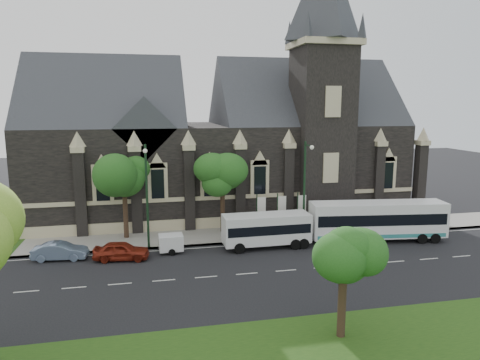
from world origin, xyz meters
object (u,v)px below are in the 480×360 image
object	(u,v)px
tree_walk_right	(224,173)
street_lamp_mid	(147,191)
banner_flag_right	(300,209)
shuttle_bus	(267,228)
banner_flag_left	(260,211)
car_far_red	(121,251)
box_trailer	(171,243)
street_lamp_near	(305,184)
tour_coach	(378,220)
banner_flag_center	(280,210)
sedan	(60,251)
tree_park_east	(346,252)
tree_walk_left	(126,177)

from	to	relation	value
tree_walk_right	street_lamp_mid	bearing A→B (deg)	-153.35
banner_flag_right	shuttle_bus	distance (m)	5.51
banner_flag_left	tree_walk_right	bearing A→B (deg)	150.90
car_far_red	banner_flag_left	bearing A→B (deg)	-64.89
box_trailer	street_lamp_near	bearing A→B (deg)	4.15
banner_flag_right	tour_coach	bearing A→B (deg)	-31.23
banner_flag_center	tour_coach	bearing A→B (deg)	-24.52
street_lamp_near	car_far_red	size ratio (longest dim) A/B	2.07
sedan	street_lamp_mid	bearing A→B (deg)	-75.17
tree_park_east	box_trailer	world-z (taller)	tree_park_east
tree_walk_right	shuttle_bus	world-z (taller)	tree_walk_right
banner_flag_right	tree_walk_right	bearing A→B (deg)	166.40
tree_park_east	banner_flag_left	size ratio (longest dim) A/B	1.57
sedan	tree_walk_right	bearing A→B (deg)	-65.76
tree_park_east	banner_flag_left	xyz separation A→B (m)	(0.11, 18.32, -2.24)
street_lamp_near	tour_coach	world-z (taller)	street_lamp_near
box_trailer	sedan	distance (m)	8.76
street_lamp_near	street_lamp_mid	size ratio (longest dim) A/B	1.00
shuttle_bus	car_far_red	bearing A→B (deg)	-177.53
tree_walk_left	shuttle_bus	bearing A→B (deg)	-23.40
tree_walk_left	sedan	bearing A→B (deg)	-137.43
tree_walk_right	banner_flag_left	size ratio (longest dim) A/B	1.95
sedan	tour_coach	bearing A→B (deg)	-85.65
banner_flag_right	banner_flag_center	bearing A→B (deg)	180.00
street_lamp_mid	banner_flag_right	size ratio (longest dim) A/B	2.25
banner_flag_left	box_trailer	size ratio (longest dim) A/B	1.39
tree_walk_left	sedan	world-z (taller)	tree_walk_left
banner_flag_right	box_trailer	xyz separation A→B (m)	(-12.46, -3.19, -1.52)
tree_walk_right	banner_flag_right	distance (m)	8.05
banner_flag_center	tree_walk_right	bearing A→B (deg)	161.36
tour_coach	street_lamp_mid	bearing A→B (deg)	-178.00
tree_walk_left	street_lamp_mid	distance (m)	4.08
street_lamp_mid	banner_flag_center	distance (m)	12.73
banner_flag_left	tour_coach	distance (m)	10.74
street_lamp_mid	sedan	bearing A→B (deg)	-170.94
street_lamp_mid	car_far_red	xyz separation A→B (m)	(-2.14, -2.17, -4.37)
tree_park_east	banner_flag_center	bearing A→B (deg)	83.43
tree_walk_right	street_lamp_near	xyz separation A→B (m)	(6.79, -3.62, -0.71)
banner_flag_center	banner_flag_right	size ratio (longest dim) A/B	1.00
tree_walk_left	sedan	distance (m)	8.60
street_lamp_mid	banner_flag_center	xyz separation A→B (m)	(12.29, 1.91, -2.73)
tree_park_east	street_lamp_mid	distance (m)	19.32
box_trailer	tree_park_east	bearing A→B (deg)	-62.96
tree_walk_right	street_lamp_mid	world-z (taller)	street_lamp_mid
tree_park_east	sedan	size ratio (longest dim) A/B	1.48
banner_flag_center	sedan	size ratio (longest dim) A/B	0.94
banner_flag_right	car_far_red	bearing A→B (deg)	-166.07
banner_flag_center	shuttle_bus	size ratio (longest dim) A/B	0.53
banner_flag_right	car_far_red	size ratio (longest dim) A/B	0.92
banner_flag_left	shuttle_bus	size ratio (longest dim) A/B	0.53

